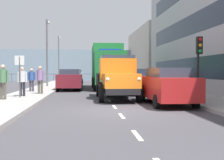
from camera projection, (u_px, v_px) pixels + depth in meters
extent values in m
plane|color=#423F44|center=(102.00, 92.00, 20.29)|extent=(80.00, 80.00, 0.00)
cube|color=#9E9993|center=(164.00, 90.00, 20.75)|extent=(2.59, 41.45, 0.15)
cube|color=#9E9993|center=(38.00, 91.00, 19.83)|extent=(2.59, 41.45, 0.15)
cube|color=silver|center=(137.00, 135.00, 6.61)|extent=(0.12, 1.10, 0.01)
cube|color=silver|center=(122.00, 116.00, 9.44)|extent=(0.12, 1.10, 0.01)
cube|color=silver|center=(115.00, 107.00, 11.77)|extent=(0.12, 1.10, 0.01)
cube|color=silver|center=(110.00, 101.00, 14.13)|extent=(0.12, 1.10, 0.01)
cube|color=silver|center=(106.00, 96.00, 16.72)|extent=(0.12, 1.10, 0.01)
cube|color=silver|center=(104.00, 93.00, 19.08)|extent=(0.12, 1.10, 0.01)
cube|color=silver|center=(101.00, 90.00, 22.01)|extent=(0.12, 1.10, 0.01)
cube|color=silver|center=(100.00, 88.00, 24.67)|extent=(0.12, 1.10, 0.01)
cube|color=silver|center=(98.00, 86.00, 27.51)|extent=(0.12, 1.10, 0.01)
cube|color=silver|center=(97.00, 85.00, 30.20)|extent=(0.12, 1.10, 0.01)
cube|color=silver|center=(96.00, 84.00, 32.68)|extent=(0.12, 1.10, 0.01)
cube|color=silver|center=(95.00, 83.00, 35.51)|extent=(0.12, 1.10, 0.01)
cube|color=silver|center=(95.00, 82.00, 38.25)|extent=(0.12, 1.10, 0.01)
cube|color=#2D3847|center=(207.00, 67.00, 16.34)|extent=(0.08, 23.73, 1.40)
cube|color=#2D3847|center=(208.00, 18.00, 16.23)|extent=(0.08, 23.73, 1.40)
cube|color=beige|center=(159.00, 56.00, 39.14)|extent=(6.61, 15.00, 7.52)
cube|color=gray|center=(93.00, 65.00, 43.81)|extent=(80.00, 0.80, 5.00)
cylinder|color=#4C5156|center=(185.00, 77.00, 41.64)|extent=(0.08, 0.08, 1.20)
cylinder|color=#4C5156|center=(172.00, 77.00, 41.45)|extent=(0.08, 0.08, 1.20)
cylinder|color=#4C5156|center=(159.00, 77.00, 41.26)|extent=(0.08, 0.08, 1.20)
cylinder|color=#4C5156|center=(147.00, 77.00, 41.06)|extent=(0.08, 0.08, 1.20)
cylinder|color=#4C5156|center=(134.00, 77.00, 40.87)|extent=(0.08, 0.08, 1.20)
cylinder|color=#4C5156|center=(121.00, 77.00, 40.68)|extent=(0.08, 0.08, 1.20)
cylinder|color=#4C5156|center=(107.00, 77.00, 40.48)|extent=(0.08, 0.08, 1.20)
cylinder|color=#4C5156|center=(94.00, 77.00, 40.29)|extent=(0.08, 0.08, 1.20)
cylinder|color=#4C5156|center=(81.00, 77.00, 40.09)|extent=(0.08, 0.08, 1.20)
cylinder|color=#4C5156|center=(67.00, 78.00, 39.90)|extent=(0.08, 0.08, 1.20)
cylinder|color=#4C5156|center=(54.00, 78.00, 39.71)|extent=(0.08, 0.08, 1.20)
cylinder|color=#4C5156|center=(40.00, 78.00, 39.51)|extent=(0.08, 0.08, 1.20)
cylinder|color=#4C5156|center=(26.00, 78.00, 39.32)|extent=(0.08, 0.08, 1.20)
cylinder|color=#4C5156|center=(12.00, 78.00, 39.13)|extent=(0.08, 0.08, 1.20)
cube|color=#4C5156|center=(94.00, 74.00, 40.27)|extent=(28.00, 0.08, 0.08)
cube|color=black|center=(117.00, 88.00, 15.22)|extent=(1.64, 5.60, 0.30)
cube|color=orange|center=(121.00, 81.00, 13.37)|extent=(1.72, 1.90, 0.70)
cube|color=silver|center=(123.00, 82.00, 12.48)|extent=(1.16, 0.08, 0.56)
sphere|color=white|center=(139.00, 79.00, 12.55)|extent=(0.20, 0.20, 0.20)
sphere|color=white|center=(108.00, 79.00, 12.40)|extent=(0.20, 0.20, 0.20)
cube|color=orange|center=(117.00, 69.00, 14.85)|extent=(1.93, 1.34, 1.15)
cube|color=#2D3847|center=(117.00, 61.00, 14.84)|extent=(1.78, 1.23, 0.56)
cube|color=#2D2319|center=(114.00, 83.00, 16.55)|extent=(2.10, 2.80, 0.16)
cube|color=black|center=(130.00, 78.00, 16.64)|extent=(0.08, 2.80, 0.56)
cube|color=black|center=(98.00, 78.00, 16.45)|extent=(0.08, 2.80, 0.56)
cylinder|color=black|center=(139.00, 93.00, 13.65)|extent=(0.24, 0.90, 0.90)
cylinder|color=black|center=(101.00, 93.00, 13.46)|extent=(0.24, 0.90, 0.90)
cylinder|color=black|center=(129.00, 89.00, 16.85)|extent=(0.24, 0.90, 0.90)
cylinder|color=black|center=(98.00, 89.00, 16.67)|extent=(0.24, 0.90, 0.90)
cube|color=#1E7033|center=(110.00, 68.00, 21.00)|extent=(2.40, 2.21, 2.60)
cube|color=#2D3847|center=(110.00, 61.00, 20.98)|extent=(2.20, 2.04, 0.80)
cube|color=#1933B2|center=(110.00, 50.00, 20.95)|extent=(1.75, 0.20, 0.16)
cube|color=#1E7033|center=(106.00, 62.00, 24.96)|extent=(2.50, 5.95, 3.00)
cube|color=black|center=(107.00, 81.00, 24.08)|extent=(2.00, 8.08, 0.36)
cylinder|color=black|center=(124.00, 84.00, 21.24)|extent=(0.28, 1.04, 1.04)
cylinder|color=black|center=(95.00, 84.00, 21.02)|extent=(0.28, 1.04, 1.04)
cylinder|color=black|center=(119.00, 82.00, 24.83)|extent=(0.28, 1.04, 1.04)
cylinder|color=black|center=(94.00, 82.00, 24.61)|extent=(0.28, 1.04, 1.04)
cylinder|color=black|center=(116.00, 81.00, 26.95)|extent=(0.28, 1.04, 1.04)
cylinder|color=black|center=(93.00, 82.00, 26.73)|extent=(0.28, 1.04, 1.04)
cube|color=#B21E1E|center=(166.00, 87.00, 12.68)|extent=(1.77, 4.54, 1.00)
cube|color=#2D3847|center=(168.00, 72.00, 12.45)|extent=(1.45, 2.50, 0.42)
cylinder|color=black|center=(142.00, 95.00, 14.01)|extent=(0.18, 0.60, 0.60)
cylinder|color=black|center=(174.00, 95.00, 14.18)|extent=(0.18, 0.60, 0.60)
cylinder|color=black|center=(157.00, 102.00, 11.21)|extent=(0.18, 0.60, 0.60)
cylinder|color=black|center=(195.00, 101.00, 11.37)|extent=(0.18, 0.60, 0.60)
cube|color=navy|center=(141.00, 82.00, 18.62)|extent=(1.79, 4.52, 1.00)
cube|color=#2D3847|center=(141.00, 72.00, 18.40)|extent=(1.47, 2.49, 0.42)
cylinder|color=black|center=(125.00, 88.00, 19.95)|extent=(0.18, 0.60, 0.60)
cylinder|color=black|center=(148.00, 88.00, 20.12)|extent=(0.18, 0.60, 0.60)
cylinder|color=black|center=(132.00, 91.00, 17.16)|extent=(0.18, 0.60, 0.60)
cylinder|color=black|center=(158.00, 91.00, 17.33)|extent=(0.18, 0.60, 0.60)
cube|color=#B7BABF|center=(128.00, 80.00, 24.27)|extent=(1.84, 4.50, 1.00)
cube|color=#2D3847|center=(128.00, 72.00, 24.05)|extent=(1.51, 2.48, 0.42)
cylinder|color=black|center=(116.00, 84.00, 25.59)|extent=(0.18, 0.60, 0.60)
cylinder|color=black|center=(135.00, 84.00, 25.76)|extent=(0.18, 0.60, 0.60)
cylinder|color=black|center=(120.00, 86.00, 22.82)|extent=(0.18, 0.60, 0.60)
cylinder|color=black|center=(140.00, 86.00, 22.99)|extent=(0.18, 0.60, 0.60)
cube|color=maroon|center=(70.00, 80.00, 22.04)|extent=(1.89, 4.55, 1.00)
cube|color=#2D3847|center=(70.00, 72.00, 22.21)|extent=(1.55, 2.50, 0.42)
cylinder|color=black|center=(81.00, 87.00, 20.74)|extent=(0.18, 0.60, 0.60)
cylinder|color=black|center=(57.00, 88.00, 20.57)|extent=(0.18, 0.60, 0.60)
cylinder|color=black|center=(81.00, 86.00, 23.55)|extent=(0.18, 0.60, 0.60)
cylinder|color=black|center=(61.00, 86.00, 23.37)|extent=(0.18, 0.60, 0.60)
cube|color=#1E6670|center=(73.00, 78.00, 27.71)|extent=(1.80, 4.00, 1.00)
cube|color=#2D3847|center=(73.00, 72.00, 27.88)|extent=(1.47, 2.20, 0.42)
cylinder|color=black|center=(82.00, 84.00, 26.57)|extent=(0.18, 0.60, 0.60)
cylinder|color=black|center=(64.00, 84.00, 26.40)|extent=(0.18, 0.60, 0.60)
cylinder|color=black|center=(82.00, 83.00, 29.04)|extent=(0.18, 0.60, 0.60)
cylinder|color=black|center=(66.00, 83.00, 28.87)|extent=(0.18, 0.60, 0.60)
cube|color=white|center=(76.00, 77.00, 33.65)|extent=(1.74, 4.30, 1.00)
cube|color=#2D3847|center=(76.00, 71.00, 33.83)|extent=(1.43, 2.37, 0.42)
cylinder|color=black|center=(82.00, 82.00, 32.42)|extent=(0.18, 0.60, 0.60)
cylinder|color=black|center=(68.00, 82.00, 32.26)|extent=(0.18, 0.60, 0.60)
cylinder|color=black|center=(82.00, 81.00, 35.07)|extent=(0.18, 0.60, 0.60)
cylinder|color=black|center=(70.00, 81.00, 34.92)|extent=(0.18, 0.60, 0.60)
cylinder|color=#4C473D|center=(5.00, 91.00, 13.48)|extent=(0.14, 0.14, 0.85)
cylinder|color=#4C473D|center=(1.00, 91.00, 13.46)|extent=(0.14, 0.14, 0.85)
cylinder|color=#47724C|center=(3.00, 76.00, 13.45)|extent=(0.34, 0.34, 0.67)
cylinder|color=#47724C|center=(7.00, 76.00, 13.47)|extent=(0.09, 0.09, 0.62)
sphere|color=tan|center=(3.00, 67.00, 13.43)|extent=(0.23, 0.23, 0.23)
cylinder|color=black|center=(24.00, 89.00, 15.28)|extent=(0.14, 0.14, 0.80)
cylinder|color=black|center=(21.00, 89.00, 15.27)|extent=(0.14, 0.14, 0.80)
cylinder|color=silver|center=(22.00, 76.00, 15.25)|extent=(0.34, 0.34, 0.64)
cylinder|color=silver|center=(26.00, 77.00, 15.27)|extent=(0.09, 0.09, 0.59)
cylinder|color=silver|center=(18.00, 77.00, 15.23)|extent=(0.09, 0.09, 0.59)
sphere|color=tan|center=(22.00, 69.00, 15.24)|extent=(0.22, 0.22, 0.22)
cylinder|color=#4C473D|center=(42.00, 87.00, 16.84)|extent=(0.14, 0.14, 0.84)
cylinder|color=#4C473D|center=(39.00, 87.00, 16.82)|extent=(0.14, 0.14, 0.84)
cylinder|color=gray|center=(40.00, 75.00, 16.80)|extent=(0.34, 0.34, 0.67)
cylinder|color=gray|center=(44.00, 76.00, 16.82)|extent=(0.09, 0.09, 0.61)
cylinder|color=gray|center=(37.00, 76.00, 16.78)|extent=(0.09, 0.09, 0.61)
sphere|color=tan|center=(40.00, 68.00, 16.79)|extent=(0.23, 0.23, 0.23)
cylinder|color=#383342|center=(33.00, 86.00, 18.84)|extent=(0.14, 0.14, 0.78)
cylinder|color=#383342|center=(30.00, 86.00, 18.82)|extent=(0.14, 0.14, 0.78)
cylinder|color=#2D4C8C|center=(32.00, 76.00, 18.80)|extent=(0.34, 0.34, 0.61)
cylinder|color=#2D4C8C|center=(35.00, 76.00, 18.83)|extent=(0.09, 0.09, 0.56)
cylinder|color=#2D4C8C|center=(28.00, 76.00, 18.78)|extent=(0.09, 0.09, 0.56)
sphere|color=tan|center=(32.00, 70.00, 18.79)|extent=(0.21, 0.21, 0.21)
cylinder|color=black|center=(198.00, 68.00, 14.10)|extent=(0.12, 0.12, 3.20)
cube|color=black|center=(199.00, 45.00, 13.92)|extent=(0.28, 0.24, 0.90)
sphere|color=red|center=(200.00, 39.00, 13.79)|extent=(0.18, 0.18, 0.18)
sphere|color=orange|center=(200.00, 45.00, 13.80)|extent=(0.18, 0.18, 0.18)
sphere|color=green|center=(200.00, 51.00, 13.81)|extent=(0.18, 0.18, 0.18)
cylinder|color=#59595B|center=(47.00, 53.00, 25.19)|extent=(0.16, 0.16, 6.23)
cylinder|color=#59595B|center=(47.00, 21.00, 25.53)|extent=(0.10, 0.90, 0.10)
sphere|color=silver|center=(48.00, 23.00, 25.98)|extent=(0.32, 0.32, 0.32)
cylinder|color=#59595B|center=(59.00, 59.00, 35.16)|extent=(0.16, 0.16, 6.02)
cylinder|color=#59595B|center=(59.00, 37.00, 35.50)|extent=(0.10, 0.90, 0.10)
sphere|color=silver|center=(59.00, 38.00, 35.95)|extent=(0.32, 0.32, 0.32)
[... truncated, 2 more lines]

